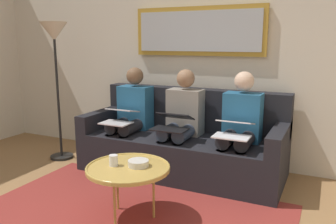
% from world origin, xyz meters
% --- Properties ---
extents(wall_rear, '(6.00, 0.12, 2.60)m').
position_xyz_m(wall_rear, '(0.00, -2.60, 1.30)').
color(wall_rear, beige).
rests_on(wall_rear, ground_plane).
extents(area_rug, '(2.60, 1.80, 0.01)m').
position_xyz_m(area_rug, '(0.00, -0.85, 0.00)').
color(area_rug, maroon).
rests_on(area_rug, ground_plane).
extents(couch, '(2.20, 0.90, 0.90)m').
position_xyz_m(couch, '(0.00, -2.12, 0.31)').
color(couch, black).
rests_on(couch, ground_plane).
extents(framed_mirror, '(1.57, 0.05, 0.56)m').
position_xyz_m(framed_mirror, '(0.00, -2.51, 1.55)').
color(framed_mirror, '#B7892D').
extents(coffee_table, '(0.68, 0.68, 0.46)m').
position_xyz_m(coffee_table, '(-0.02, -0.90, 0.44)').
color(coffee_table, tan).
rests_on(coffee_table, ground_plane).
extents(cup, '(0.07, 0.07, 0.09)m').
position_xyz_m(cup, '(0.09, -0.87, 0.50)').
color(cup, silver).
rests_on(cup, coffee_table).
extents(bowl, '(0.17, 0.17, 0.05)m').
position_xyz_m(bowl, '(-0.09, -0.95, 0.48)').
color(bowl, beige).
rests_on(bowl, coffee_table).
extents(person_left, '(0.38, 0.58, 1.14)m').
position_xyz_m(person_left, '(-0.64, -2.05, 0.61)').
color(person_left, '#235B84').
rests_on(person_left, couch).
extents(laptop_white, '(0.34, 0.35, 0.15)m').
position_xyz_m(laptop_white, '(-0.64, -1.80, 0.63)').
color(laptop_white, white).
extents(person_middle, '(0.38, 0.58, 1.14)m').
position_xyz_m(person_middle, '(0.00, -2.05, 0.61)').
color(person_middle, gray).
rests_on(person_middle, couch).
extents(laptop_black, '(0.36, 0.36, 0.16)m').
position_xyz_m(laptop_black, '(0.00, -1.81, 0.63)').
color(laptop_black, black).
extents(person_right, '(0.38, 0.58, 1.14)m').
position_xyz_m(person_right, '(0.64, -2.05, 0.61)').
color(person_right, '#235B84').
rests_on(person_right, couch).
extents(laptop_silver, '(0.32, 0.36, 0.15)m').
position_xyz_m(laptop_silver, '(0.64, -1.81, 0.63)').
color(laptop_silver, silver).
extents(standing_lamp, '(0.32, 0.32, 1.66)m').
position_xyz_m(standing_lamp, '(1.55, -1.85, 1.37)').
color(standing_lamp, black).
rests_on(standing_lamp, ground_plane).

